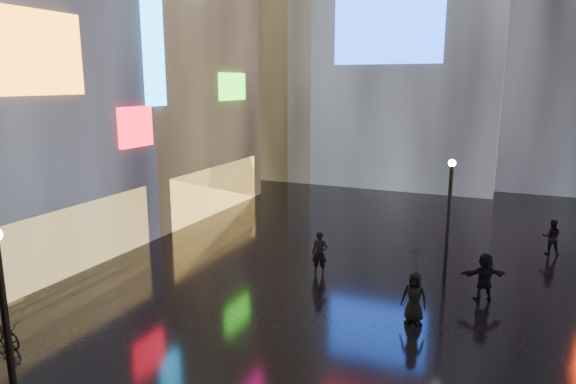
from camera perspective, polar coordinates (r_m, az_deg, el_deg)
The scene contains 11 objects.
ground at distance 23.82m, azimuth 7.83°, elevation -8.10°, with size 140.00×140.00×0.00m, color black.
building_left_far at distance 35.34m, azimuth -15.40°, elevation 16.22°, with size 10.28×12.00×22.00m.
tower_flank_left at distance 48.16m, azimuth -0.97°, elevation 17.83°, with size 10.00×10.00×26.00m, color black.
lamp_near at distance 13.07m, azimuth -28.82°, elevation -13.07°, with size 0.30×0.30×5.20m.
lamp_far at distance 21.73m, azimuth 17.42°, elevation -2.41°, with size 0.30×0.30×5.20m.
pedestrian_4 at distance 18.65m, azimuth 13.85°, elevation -11.26°, with size 0.87×0.57×1.79m, color black.
pedestrian_5 at distance 21.11m, azimuth 21.00°, elevation -8.79°, with size 1.74×0.55×1.88m, color black.
pedestrian_6 at distance 22.36m, azimuth 3.54°, elevation -6.81°, with size 0.69×0.45×1.88m, color black.
pedestrian_7 at distance 27.93m, azimuth 27.23°, elevation -4.46°, with size 0.84×0.65×1.73m, color black.
umbrella_2 at distance 18.17m, azimuth 14.06°, elevation -7.40°, with size 0.96×0.97×0.88m, color black.
bicycle at distance 19.06m, azimuth -28.79°, elevation -13.55°, with size 0.54×1.54×0.81m, color black.
Camera 1 is at (5.95, -1.57, 8.17)m, focal length 32.00 mm.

